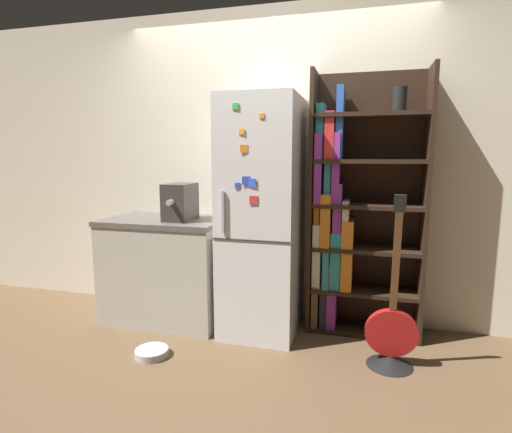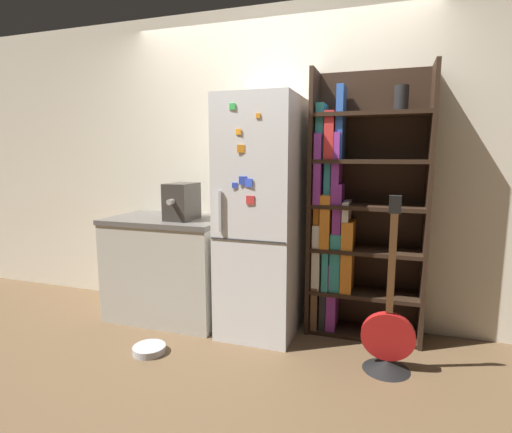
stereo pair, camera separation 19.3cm
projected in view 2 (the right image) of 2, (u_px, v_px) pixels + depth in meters
ground_plane at (257, 334)px, 3.14m from camera, size 16.00×16.00×0.00m
wall_back at (275, 167)px, 3.39m from camera, size 8.00×0.05×2.60m
refrigerator at (262, 217)px, 3.12m from camera, size 0.57×0.69×1.83m
bookshelf at (351, 216)px, 3.09m from camera, size 0.86×0.33×2.03m
kitchen_counter at (170, 267)px, 3.46m from camera, size 1.00×0.66×0.87m
espresso_machine at (182, 201)px, 3.27m from camera, size 0.21×0.35×0.30m
guitar at (387, 346)px, 2.60m from camera, size 0.34×0.31×1.17m
pet_bowl at (149, 349)px, 2.85m from camera, size 0.23×0.23×0.05m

